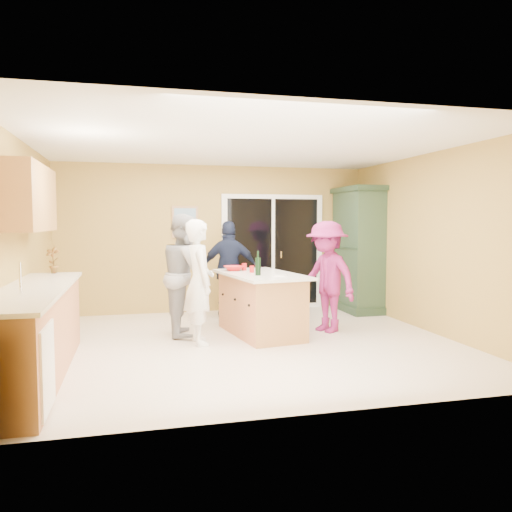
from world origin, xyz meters
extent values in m
plane|color=silver|center=(0.00, 0.00, 0.00)|extent=(5.50, 5.50, 0.00)
cube|color=white|center=(0.00, 0.00, 2.60)|extent=(5.50, 5.00, 0.10)
cube|color=tan|center=(0.00, 2.50, 1.30)|extent=(5.50, 0.10, 2.60)
cube|color=tan|center=(0.00, -2.50, 1.30)|extent=(5.50, 0.10, 2.60)
cube|color=tan|center=(-2.75, 0.00, 1.30)|extent=(0.10, 5.00, 2.60)
cube|color=tan|center=(2.75, 0.00, 1.30)|extent=(0.10, 5.00, 2.60)
cube|color=#BD7349|center=(-2.45, -0.90, 0.45)|extent=(0.60, 3.00, 0.90)
cube|color=white|center=(-2.44, -2.00, 0.40)|extent=(0.62, 0.60, 0.72)
cube|color=white|center=(-2.44, -0.90, 0.92)|extent=(0.65, 3.05, 0.04)
cylinder|color=silver|center=(-2.45, -1.40, 1.09)|extent=(0.02, 0.02, 0.30)
cube|color=#BD7349|center=(-2.58, -0.20, 1.88)|extent=(0.35, 1.60, 0.75)
cube|color=white|center=(1.05, 2.47, 1.05)|extent=(1.90, 0.05, 2.10)
cube|color=black|center=(1.05, 2.46, 1.05)|extent=(1.70, 0.03, 1.94)
cube|color=white|center=(1.05, 2.45, 1.05)|extent=(0.06, 0.04, 1.94)
cube|color=silver|center=(1.20, 2.44, 1.00)|extent=(0.02, 0.03, 0.12)
cube|color=#A97D54|center=(-0.55, 2.48, 1.60)|extent=(0.46, 0.03, 0.56)
cube|color=#5289AA|center=(-0.55, 2.47, 1.60)|extent=(0.38, 0.02, 0.48)
cube|color=#BD7349|center=(0.31, 0.47, 0.42)|extent=(0.98, 1.58, 0.84)
cube|color=white|center=(0.31, 0.47, 0.86)|extent=(1.15, 1.79, 0.04)
cube|color=black|center=(0.31, 0.47, 0.05)|extent=(0.89, 1.49, 0.10)
cube|color=#223724|center=(2.49, 1.90, 0.07)|extent=(0.62, 1.16, 0.13)
cube|color=#2F4730|center=(2.49, 1.90, 1.10)|extent=(0.55, 1.10, 2.07)
cube|color=#223724|center=(2.49, 1.90, 2.18)|extent=(0.64, 1.21, 0.09)
imported|color=white|center=(-0.61, 0.15, 0.82)|extent=(0.45, 0.64, 1.64)
imported|color=#9B9B9E|center=(-0.72, 0.72, 0.86)|extent=(0.68, 0.85, 1.72)
imported|color=#181D35|center=(0.11, 1.78, 0.81)|extent=(1.00, 0.56, 1.62)
imported|color=#821C56|center=(1.29, 0.43, 0.81)|extent=(0.98, 1.20, 1.61)
imported|color=red|center=(0.01, 0.92, 0.91)|extent=(0.31, 0.31, 0.07)
imported|color=#A71E10|center=(-2.45, 0.52, 1.11)|extent=(0.21, 0.18, 0.35)
cylinder|color=red|center=(0.21, 0.58, 0.93)|extent=(0.08, 0.08, 0.10)
cylinder|color=red|center=(0.17, 0.92, 0.93)|extent=(0.08, 0.08, 0.11)
cylinder|color=black|center=(0.20, 0.20, 1.00)|extent=(0.08, 0.08, 0.24)
cylinder|color=black|center=(0.20, 0.20, 1.17)|extent=(0.03, 0.03, 0.09)
cylinder|color=silver|center=(0.48, 0.10, 0.89)|extent=(0.25, 0.25, 0.01)
camera|label=1|loc=(-1.43, -6.34, 1.61)|focal=35.00mm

